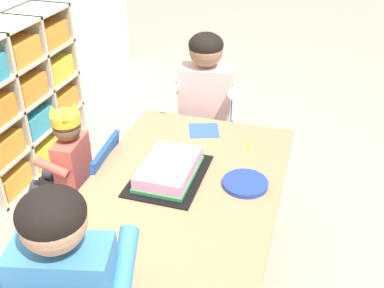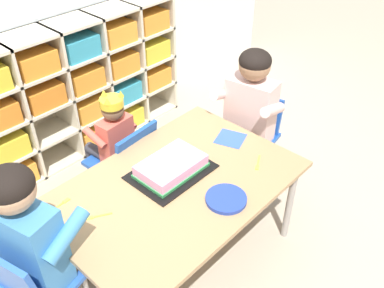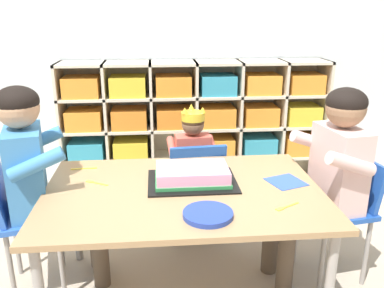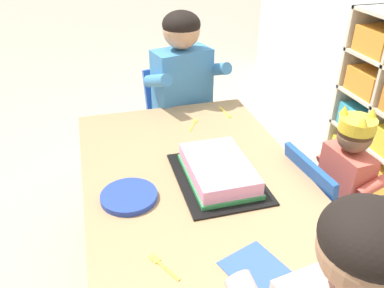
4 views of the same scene
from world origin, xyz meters
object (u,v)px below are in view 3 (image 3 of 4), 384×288
object	(u,v)px
birthday_cake_on_tray	(192,176)
fork_near_cake_tray	(96,183)
classroom_chair_adult_side	(20,210)
paper_plate_stack	(208,214)
fork_near_child_seat	(286,207)
child_with_crown	(192,154)
adult_helper_seated	(40,168)
classroom_chair_blue	(195,181)
guest_at_table_side	(328,167)
classroom_chair_guest_side	(342,204)
activity_table	(183,199)
fork_by_napkin	(86,168)

from	to	relation	value
birthday_cake_on_tray	fork_near_cake_tray	distance (m)	0.46
fork_near_cake_tray	classroom_chair_adult_side	bearing A→B (deg)	-151.97
classroom_chair_adult_side	fork_near_cake_tray	world-z (taller)	classroom_chair_adult_side
paper_plate_stack	fork_near_child_seat	distance (m)	0.34
child_with_crown	fork_near_cake_tray	xyz separation A→B (m)	(-0.51, -0.55, 0.07)
adult_helper_seated	classroom_chair_blue	bearing A→B (deg)	-76.56
fork_near_cake_tray	fork_near_child_seat	bearing A→B (deg)	8.68
guest_at_table_side	fork_near_child_seat	bearing A→B (deg)	-53.35
paper_plate_stack	fork_near_cake_tray	xyz separation A→B (m)	(-0.49, 0.37, -0.01)
classroom_chair_blue	adult_helper_seated	world-z (taller)	adult_helper_seated
classroom_chair_adult_side	guest_at_table_side	distance (m)	1.52
classroom_chair_guest_side	paper_plate_stack	bearing A→B (deg)	-71.84
paper_plate_stack	fork_near_child_seat	world-z (taller)	paper_plate_stack
guest_at_table_side	fork_near_cake_tray	bearing A→B (deg)	-99.18
activity_table	birthday_cake_on_tray	xyz separation A→B (m)	(0.05, 0.08, 0.08)
classroom_chair_adult_side	birthday_cake_on_tray	world-z (taller)	classroom_chair_adult_side
child_with_crown	fork_by_napkin	xyz separation A→B (m)	(-0.58, -0.36, 0.07)
activity_table	paper_plate_stack	bearing A→B (deg)	-72.72
fork_near_child_seat	paper_plate_stack	bearing A→B (deg)	160.24
adult_helper_seated	fork_near_child_seat	bearing A→B (deg)	-121.92
fork_by_napkin	birthday_cake_on_tray	bearing A→B (deg)	152.53
child_with_crown	fork_by_napkin	size ratio (longest dim) A/B	6.23
classroom_chair_blue	paper_plate_stack	distance (m)	0.84
activity_table	child_with_crown	xyz separation A→B (m)	(0.10, 0.66, -0.02)
birthday_cake_on_tray	classroom_chair_adult_side	bearing A→B (deg)	177.06
fork_near_child_seat	fork_near_cake_tray	distance (m)	0.89
classroom_chair_adult_side	fork_by_napkin	distance (m)	0.37
child_with_crown	classroom_chair_guest_side	xyz separation A→B (m)	(0.74, -0.53, -0.11)
birthday_cake_on_tray	guest_at_table_side	bearing A→B (deg)	2.09
adult_helper_seated	birthday_cake_on_tray	bearing A→B (deg)	-108.98
classroom_chair_adult_side	adult_helper_seated	bearing A→B (deg)	-90.00
classroom_chair_adult_side	birthday_cake_on_tray	size ratio (longest dim) A/B	1.71
classroom_chair_blue	fork_near_child_seat	distance (m)	0.84
classroom_chair_adult_side	adult_helper_seated	distance (m)	0.23
fork_by_napkin	paper_plate_stack	bearing A→B (deg)	130.06
guest_at_table_side	paper_plate_stack	xyz separation A→B (m)	(-0.65, -0.37, -0.04)
child_with_crown	classroom_chair_adult_side	xyz separation A→B (m)	(-0.88, -0.53, -0.07)
child_with_crown	adult_helper_seated	xyz separation A→B (m)	(-0.77, -0.51, 0.13)
classroom_chair_adult_side	classroom_chair_guest_side	xyz separation A→B (m)	(1.62, -0.00, -0.04)
paper_plate_stack	classroom_chair_adult_side	bearing A→B (deg)	155.81
child_with_crown	fork_near_cake_tray	bearing A→B (deg)	42.45
guest_at_table_side	paper_plate_stack	distance (m)	0.75
activity_table	birthday_cake_on_tray	size ratio (longest dim) A/B	3.02
classroom_chair_guest_side	fork_near_child_seat	bearing A→B (deg)	-60.31
classroom_chair_adult_side	fork_near_child_seat	distance (m)	1.25
classroom_chair_guest_side	birthday_cake_on_tray	world-z (taller)	birthday_cake_on_tray
classroom_chair_blue	fork_near_cake_tray	distance (m)	0.70
classroom_chair_blue	guest_at_table_side	size ratio (longest dim) A/B	0.63
fork_by_napkin	adult_helper_seated	bearing A→B (deg)	34.42
adult_helper_seated	fork_by_napkin	world-z (taller)	adult_helper_seated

